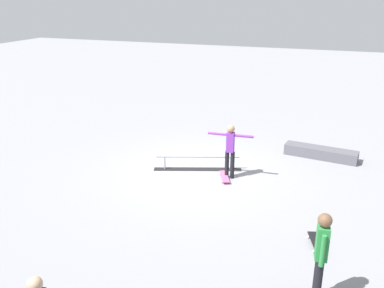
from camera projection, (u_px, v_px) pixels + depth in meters
ground_plane at (198, 172)px, 12.55m from camera, size 60.00×60.00×0.00m
grind_rail at (198, 164)px, 12.64m from camera, size 2.59×1.10×0.44m
skate_ledge at (321, 153)px, 13.54m from camera, size 2.34×0.80×0.35m
skater_main at (230, 148)px, 11.83m from camera, size 1.29×0.22×1.60m
skateboard_main at (224, 177)px, 12.05m from camera, size 0.50×0.81×0.09m
bystander_green_shirt at (321, 253)px, 6.99m from camera, size 0.24×0.39×1.73m
loose_skateboard_black at (316, 242)px, 8.90m from camera, size 0.44×0.82×0.09m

